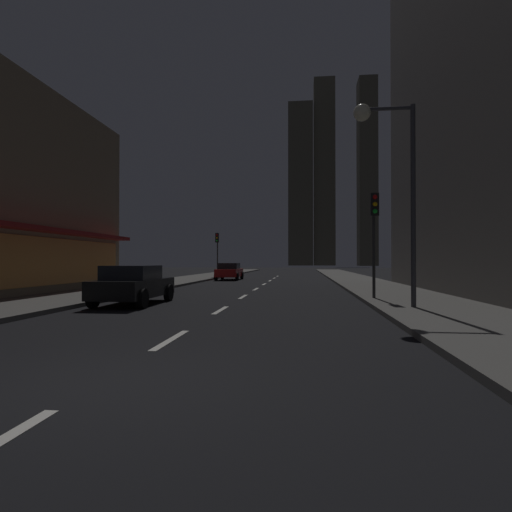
{
  "coord_description": "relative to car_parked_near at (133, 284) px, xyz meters",
  "views": [
    {
      "loc": [
        2.68,
        -5.17,
        1.61
      ],
      "look_at": [
        0.0,
        18.89,
        1.91
      ],
      "focal_mm": 29.6,
      "sensor_mm": 36.0,
      "label": 1
    }
  ],
  "objects": [
    {
      "name": "traffic_light_far_left",
      "position": [
        -1.9,
        24.67,
        2.45
      ],
      "size": [
        0.32,
        0.48,
        4.2
      ],
      "color": "#2D2D2D",
      "rests_on": "sidewalk_left"
    },
    {
      "name": "skyscraper_distant_short",
      "position": [
        28.24,
        132.33,
        31.25
      ],
      "size": [
        6.16,
        8.16,
        63.99
      ],
      "primitive_type": "cube",
      "color": "#4F4B3B",
      "rests_on": "ground"
    },
    {
      "name": "traffic_light_near_right",
      "position": [
        9.1,
        2.02,
        2.45
      ],
      "size": [
        0.32,
        0.48,
        4.2
      ],
      "color": "#2D2D2D",
      "rests_on": "sidewalk_right"
    },
    {
      "name": "skyscraper_distant_mid",
      "position": [
        14.19,
        142.83,
        33.69
      ],
      "size": [
        7.67,
        7.66,
        68.86
      ],
      "primitive_type": "cube",
      "color": "brown",
      "rests_on": "ground"
    },
    {
      "name": "fire_hydrant_far_left",
      "position": [
        -2.3,
        7.78,
        -0.29
      ],
      "size": [
        0.42,
        0.3,
        0.65
      ],
      "color": "red",
      "rests_on": "sidewalk_left"
    },
    {
      "name": "car_parked_near",
      "position": [
        0.0,
        0.0,
        0.0
      ],
      "size": [
        1.98,
        4.24,
        1.45
      ],
      "color": "black",
      "rests_on": "ground"
    },
    {
      "name": "sidewalk_left",
      "position": [
        -3.4,
        22.07,
        -0.67
      ],
      "size": [
        4.0,
        76.0,
        0.15
      ],
      "primitive_type": "cube",
      "color": "#605E59",
      "rests_on": "ground"
    },
    {
      "name": "lane_marking_center",
      "position": [
        3.6,
        8.87,
        -0.73
      ],
      "size": [
        0.16,
        43.8,
        0.01
      ],
      "color": "silver",
      "rests_on": "ground"
    },
    {
      "name": "ground_plane",
      "position": [
        3.6,
        22.07,
        -0.79
      ],
      "size": [
        78.0,
        136.0,
        0.1
      ],
      "primitive_type": "cube",
      "color": "black"
    },
    {
      "name": "skyscraper_distant_tall",
      "position": [
        5.47,
        140.59,
        29.14
      ],
      "size": [
        8.95,
        5.83,
        59.75
      ],
      "primitive_type": "cube",
      "color": "#524E3D",
      "rests_on": "ground"
    },
    {
      "name": "sidewalk_right",
      "position": [
        10.6,
        22.07,
        -0.67
      ],
      "size": [
        4.0,
        76.0,
        0.15
      ],
      "primitive_type": "cube",
      "color": "#605E59",
      "rests_on": "ground"
    },
    {
      "name": "car_parked_far",
      "position": [
        0.0,
        20.58,
        0.0
      ],
      "size": [
        1.98,
        4.24,
        1.45
      ],
      "color": "#B21919",
      "rests_on": "ground"
    },
    {
      "name": "street_lamp_right",
      "position": [
        8.98,
        -1.14,
        4.33
      ],
      "size": [
        1.96,
        0.56,
        6.58
      ],
      "color": "#38383D",
      "rests_on": "sidewalk_right"
    }
  ]
}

